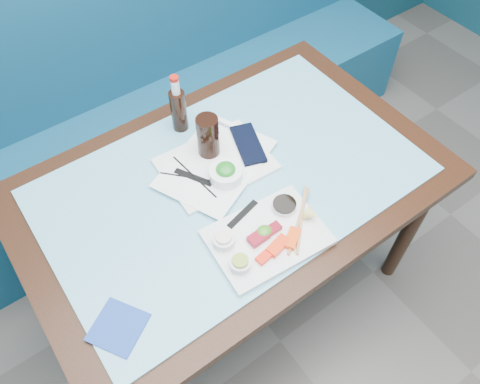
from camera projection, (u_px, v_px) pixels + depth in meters
booth_bench at (133, 119)px, 2.26m from camera, size 3.00×0.56×1.17m
dining_table at (232, 196)px, 1.62m from camera, size 1.40×0.90×0.75m
glass_top at (232, 180)px, 1.55m from camera, size 1.22×0.76×0.01m
sashimi_plate at (267, 237)px, 1.40m from camera, size 0.36×0.27×0.02m
salmon_left at (265, 256)px, 1.34m from camera, size 0.06×0.04×0.01m
salmon_mid at (278, 246)px, 1.36m from camera, size 0.08×0.05×0.02m
salmon_right at (292, 238)px, 1.38m from camera, size 0.08×0.07×0.02m
tuna_left at (258, 238)px, 1.38m from camera, size 0.06×0.04×0.02m
tuna_right at (273, 229)px, 1.40m from camera, size 0.05×0.03×0.02m
seaweed_garnish at (264, 232)px, 1.39m from camera, size 0.05×0.05×0.03m
ramekin_wasabi at (240, 264)px, 1.32m from camera, size 0.08×0.08×0.03m
wasabi_fill at (240, 261)px, 1.31m from camera, size 0.06×0.06×0.01m
ramekin_ginger at (224, 240)px, 1.37m from camera, size 0.08×0.08×0.03m
ginger_fill at (223, 237)px, 1.35m from camera, size 0.06×0.06×0.01m
soy_dish at (284, 206)px, 1.45m from camera, size 0.10×0.10×0.02m
soy_fill at (285, 204)px, 1.44m from camera, size 0.09×0.09×0.01m
lemon_wedge at (312, 214)px, 1.41m from camera, size 0.06×0.05×0.05m
chopstick_sleeve at (243, 214)px, 1.44m from camera, size 0.13×0.05×0.00m
wooden_chopstick_a at (299, 220)px, 1.42m from camera, size 0.21×0.16×0.01m
wooden_chopstick_b at (301, 218)px, 1.43m from camera, size 0.19×0.18×0.01m
serving_tray at (216, 164)px, 1.58m from camera, size 0.37×0.29×0.01m
paper_placemat at (216, 163)px, 1.57m from camera, size 0.46×0.41×0.00m
seaweed_bowl at (226, 174)px, 1.51m from camera, size 0.14×0.14×0.04m
seaweed_salad at (226, 169)px, 1.49m from camera, size 0.06×0.06×0.03m
cola_glass at (208, 136)px, 1.54m from camera, size 0.09×0.09×0.15m
navy_pouch at (248, 144)px, 1.61m from camera, size 0.14×0.20×0.01m
fork at (229, 128)px, 1.66m from camera, size 0.05×0.09×0.01m
black_chopstick_a at (192, 178)px, 1.53m from camera, size 0.15×0.16×0.01m
black_chopstick_b at (194, 177)px, 1.53m from camera, size 0.03×0.23×0.01m
tray_sleeve at (193, 177)px, 1.53m from camera, size 0.09×0.13×0.00m
cola_bottle_body at (179, 111)px, 1.63m from camera, size 0.07×0.07×0.16m
cola_bottle_neck at (175, 87)px, 1.54m from camera, size 0.04×0.04×0.06m
cola_bottle_cap at (174, 78)px, 1.51m from camera, size 0.04×0.04×0.01m
blue_napkin at (118, 327)px, 1.24m from camera, size 0.18×0.18×0.01m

